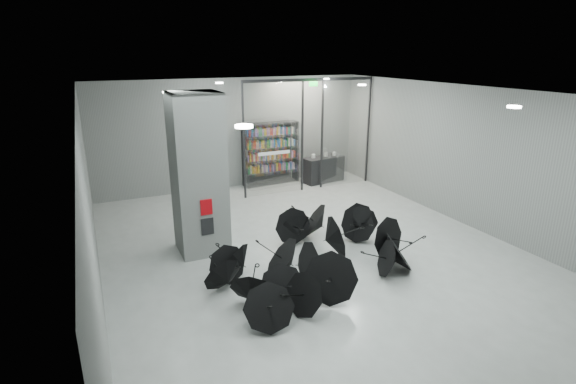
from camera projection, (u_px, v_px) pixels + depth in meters
name	position (u px, v px, depth m)	size (l,w,h in m)	color
room	(328.00, 147.00, 9.91)	(14.00, 14.02, 4.01)	gray
column	(198.00, 175.00, 10.90)	(1.20, 1.20, 4.00)	slate
fire_cabinet	(206.00, 207.00, 10.56)	(0.28, 0.04, 0.38)	#A50A07
info_panel	(208.00, 227.00, 10.72)	(0.30, 0.03, 0.42)	black
exit_sign	(313.00, 84.00, 15.15)	(0.30, 0.06, 0.15)	#0CE533
glass_partition	(310.00, 131.00, 15.82)	(5.06, 0.08, 4.00)	silver
bookshelf	(271.00, 154.00, 16.81)	(2.15, 0.43, 2.36)	black
shop_counter	(323.00, 169.00, 17.29)	(1.64, 0.66, 0.98)	black
umbrella_cluster	(318.00, 256.00, 10.39)	(5.26, 4.65, 1.30)	black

